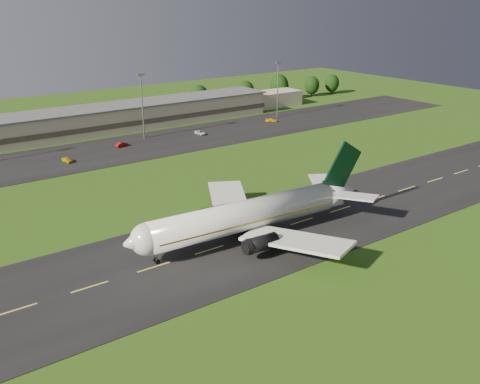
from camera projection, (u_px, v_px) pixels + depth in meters
ground at (302, 222)px, 106.87m from camera, size 360.00×360.00×0.00m
taxiway at (302, 221)px, 106.85m from camera, size 220.00×30.00×0.10m
apron at (141, 146)px, 161.61m from camera, size 260.00×30.00×0.10m
airliner at (248, 215)px, 97.77m from camera, size 51.30×42.09×15.57m
terminal at (126, 117)px, 182.18m from camera, size 145.00×16.00×8.40m
light_mast_centre at (142, 98)px, 166.11m from camera, size 2.40×1.20×20.35m
light_mast_east at (278, 83)px, 196.47m from camera, size 2.40×1.20×20.35m
tree_line at (182, 100)px, 204.57m from camera, size 196.29×10.44×11.16m
service_vehicle_a at (67, 160)px, 145.03m from camera, size 2.22×4.14×1.34m
service_vehicle_b at (122, 145)px, 160.20m from camera, size 4.16×2.26×1.30m
service_vehicle_c at (200, 133)px, 174.47m from camera, size 2.22×4.46×1.22m
service_vehicle_d at (271, 120)px, 192.11m from camera, size 4.57×3.78×1.25m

